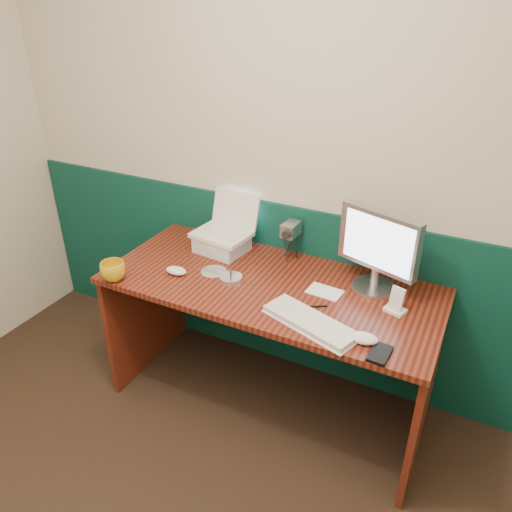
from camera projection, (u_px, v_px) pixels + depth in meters
The scene contains 18 objects.
back_wall at pixel (299, 159), 2.44m from camera, with size 3.50×0.04×2.50m, color beige.
wainscot at pixel (292, 290), 2.78m from camera, with size 3.48×0.02×1.00m, color #07342B.
desk at pixel (269, 345), 2.55m from camera, with size 1.60×0.70×0.75m, color #3C100B.
laptop_riser at pixel (222, 244), 2.64m from camera, with size 0.24×0.21×0.08m, color silver.
laptop at pixel (221, 216), 2.57m from camera, with size 0.28×0.22×0.24m, color white, non-canonical shape.
monitor at pixel (378, 252), 2.24m from camera, with size 0.39×0.11×0.39m, color #AAAAAF, non-canonical shape.
keyboard at pixel (310, 323), 2.07m from camera, with size 0.42×0.14×0.02m, color silver.
mouse_right at pixel (363, 338), 1.97m from camera, with size 0.12×0.07×0.04m, color white.
mouse_left at pixel (176, 271), 2.44m from camera, with size 0.11×0.07×0.04m, color white.
mug at pixel (113, 271), 2.38m from camera, with size 0.12×0.12×0.09m, color gold.
camcorder at pixel (291, 240), 2.54m from camera, with size 0.10×0.14×0.21m, color #A5A6AA, non-canonical shape.
cd_spindle at pixel (231, 278), 2.39m from camera, with size 0.11×0.11×0.02m, color silver.
cd_loose_a at pixel (214, 271), 2.47m from camera, with size 0.13×0.13×0.00m, color silver.
pen at pixel (311, 307), 2.19m from camera, with size 0.01×0.01×0.15m, color black.
papers at pixel (325, 292), 2.30m from camera, with size 0.16×0.11×0.00m, color white.
dock at pixel (395, 310), 2.16m from camera, with size 0.09×0.07×0.02m, color white.
music_player at pixel (397, 299), 2.13m from camera, with size 0.06×0.01×0.10m, color silver.
pda at pixel (380, 354), 1.91m from camera, with size 0.07×0.12×0.01m, color black.
Camera 1 is at (0.88, -0.46, 2.00)m, focal length 35.00 mm.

